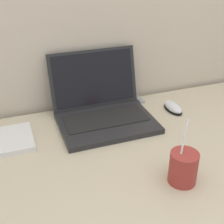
# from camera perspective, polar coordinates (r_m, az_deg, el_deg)

# --- Properties ---
(laptop) EXTENTS (0.35, 0.32, 0.24)m
(laptop) POSITION_cam_1_polar(r_m,az_deg,el_deg) (1.19, -1.79, 0.93)
(laptop) COLOR #232326
(laptop) RESTS_ON desk
(drink_cup) EXTENTS (0.08, 0.08, 0.19)m
(drink_cup) POSITION_cam_1_polar(r_m,az_deg,el_deg) (0.91, 12.91, -9.77)
(drink_cup) COLOR #9E332D
(drink_cup) RESTS_ON desk
(computer_mouse) EXTENTS (0.06, 0.11, 0.03)m
(computer_mouse) POSITION_cam_1_polar(r_m,az_deg,el_deg) (1.29, 11.11, 0.85)
(computer_mouse) COLOR black
(computer_mouse) RESTS_ON desk
(usb_stick) EXTENTS (0.02, 0.06, 0.01)m
(usb_stick) POSITION_cam_1_polar(r_m,az_deg,el_deg) (1.36, 5.15, 2.26)
(usb_stick) COLOR #99999E
(usb_stick) RESTS_ON desk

